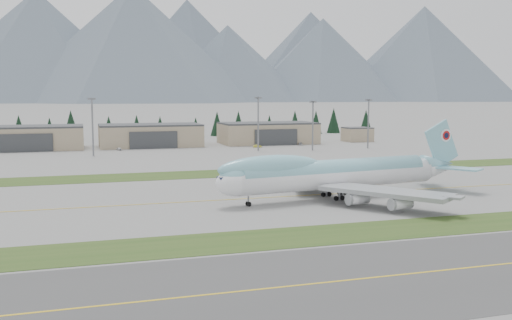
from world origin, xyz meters
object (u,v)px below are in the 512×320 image
object	(u,v)px
boeing_747_freighter	(336,173)
hangar_center	(150,135)
service_vehicle_c	(300,145)
hangar_left	(29,138)
service_vehicle_b	(257,148)
hangar_right	(268,133)
service_vehicle_a	(119,150)

from	to	relation	value
boeing_747_freighter	hangar_center	size ratio (longest dim) A/B	1.46
service_vehicle_c	hangar_center	bearing A→B (deg)	-176.00
hangar_left	service_vehicle_b	distance (m)	105.11
boeing_747_freighter	hangar_right	bearing A→B (deg)	69.38
hangar_left	hangar_right	bearing A→B (deg)	0.00
hangar_center	hangar_right	size ratio (longest dim) A/B	1.00
boeing_747_freighter	hangar_right	size ratio (longest dim) A/B	1.46
service_vehicle_c	hangar_right	bearing A→B (deg)	145.17
boeing_747_freighter	hangar_left	bearing A→B (deg)	109.23
service_vehicle_b	service_vehicle_c	xyz separation A→B (m)	(24.50, 6.65, 0.00)
service_vehicle_a	service_vehicle_c	distance (m)	88.17
boeing_747_freighter	service_vehicle_c	xyz separation A→B (m)	(46.37, 140.71, -6.05)
hangar_left	hangar_right	distance (m)	115.00
hangar_left	service_vehicle_c	size ratio (longest dim) A/B	10.81
hangar_right	hangar_center	bearing A→B (deg)	180.00
boeing_747_freighter	hangar_right	xyz separation A→B (m)	(34.12, 155.52, -0.66)
hangar_left	service_vehicle_b	size ratio (longest dim) A/B	11.77
hangar_center	service_vehicle_b	distance (m)	52.63
hangar_center	hangar_right	distance (m)	60.00
hangar_left	service_vehicle_b	xyz separation A→B (m)	(102.75, -21.47, -5.39)
hangar_left	hangar_center	world-z (taller)	same
hangar_center	service_vehicle_a	world-z (taller)	hangar_center
service_vehicle_a	service_vehicle_c	world-z (taller)	service_vehicle_c
boeing_747_freighter	service_vehicle_b	size ratio (longest dim) A/B	17.16
service_vehicle_a	service_vehicle_b	bearing A→B (deg)	-21.76
hangar_right	service_vehicle_a	size ratio (longest dim) A/B	12.74
hangar_left	service_vehicle_b	bearing A→B (deg)	-11.80
hangar_center	service_vehicle_c	bearing A→B (deg)	-11.59
hangar_right	service_vehicle_b	distance (m)	25.30
service_vehicle_b	boeing_747_freighter	bearing A→B (deg)	-174.23
service_vehicle_b	hangar_center	bearing A→B (deg)	80.82
hangar_left	service_vehicle_a	distance (m)	42.98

